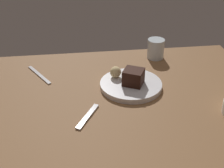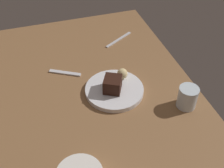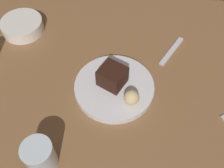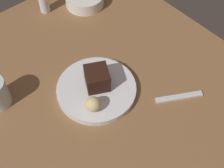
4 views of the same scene
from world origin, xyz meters
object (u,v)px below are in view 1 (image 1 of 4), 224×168
object	(u,v)px
chocolate_cake_slice	(133,77)
water_glass	(156,49)
bread_roll	(116,72)
butter_knife	(39,75)
dessert_spoon	(88,116)
dessert_plate	(131,85)

from	to	relation	value
chocolate_cake_slice	water_glass	world-z (taller)	water_glass
bread_roll	butter_knife	bearing A→B (deg)	-16.01
dessert_spoon	water_glass	bearing A→B (deg)	-9.51
water_glass	butter_knife	xyz separation A→B (cm)	(53.78, 10.61, -4.37)
dessert_spoon	chocolate_cake_slice	bearing A→B (deg)	-19.25
chocolate_cake_slice	butter_knife	xyz separation A→B (cm)	(38.11, -15.61, -4.96)
chocolate_cake_slice	bread_roll	bearing A→B (deg)	-46.14
water_glass	dessert_spoon	bearing A→B (deg)	50.99
water_glass	dessert_spoon	size ratio (longest dim) A/B	0.62
bread_roll	dessert_spoon	size ratio (longest dim) A/B	0.31
chocolate_cake_slice	dessert_spoon	bearing A→B (deg)	41.25
dessert_spoon	dessert_plate	bearing A→B (deg)	-16.51
water_glass	butter_knife	size ratio (longest dim) A/B	0.49
dessert_plate	dessert_spoon	world-z (taller)	dessert_plate
dessert_plate	dessert_spoon	xyz separation A→B (cm)	(18.54, 17.89, -0.70)
water_glass	butter_knife	bearing A→B (deg)	11.16
chocolate_cake_slice	butter_knife	size ratio (longest dim) A/B	0.40
butter_knife	chocolate_cake_slice	bearing A→B (deg)	37.17
dessert_plate	chocolate_cake_slice	xyz separation A→B (cm)	(-0.70, 1.02, 4.17)
chocolate_cake_slice	dessert_spoon	size ratio (longest dim) A/B	0.50
chocolate_cake_slice	dessert_spoon	xyz separation A→B (cm)	(19.23, 16.87, -4.86)
water_glass	dessert_plate	bearing A→B (deg)	56.98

